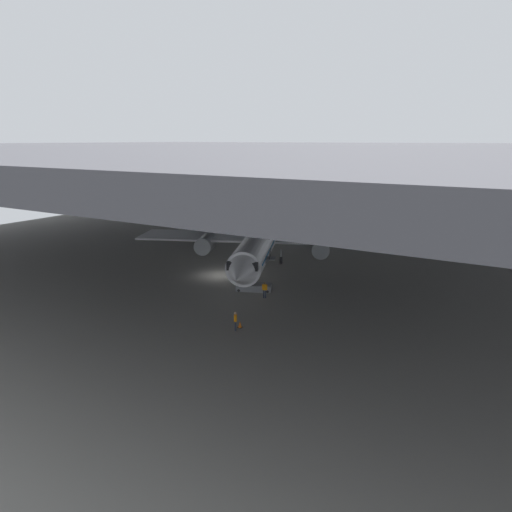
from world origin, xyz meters
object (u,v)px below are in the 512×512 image
crew_worker_by_stairs (265,289)px  traffic_cone_orange (240,324)px  boarding_stairs (255,284)px  crew_worker_near_nose (235,320)px  airplane_main (261,241)px

crew_worker_by_stairs → traffic_cone_orange: 8.07m
boarding_stairs → crew_worker_near_nose: 10.96m
crew_worker_near_nose → crew_worker_by_stairs: (-2.11, 8.50, -0.00)m
crew_worker_near_nose → airplane_main: bearing=114.5°
crew_worker_by_stairs → boarding_stairs: bearing=143.3°
airplane_main → boarding_stairs: bearing=-63.6°
boarding_stairs → crew_worker_by_stairs: (2.15, -1.60, 0.22)m
boarding_stairs → crew_worker_near_nose: (4.25, -10.10, 0.22)m
airplane_main → boarding_stairs: size_ratio=7.22×
crew_worker_near_nose → traffic_cone_orange: (-0.03, 0.72, -0.65)m
crew_worker_near_nose → traffic_cone_orange: 0.97m
traffic_cone_orange → crew_worker_by_stairs: bearing=105.0°
crew_worker_by_stairs → traffic_cone_orange: size_ratio=2.75×
airplane_main → boarding_stairs: 9.91m
crew_worker_by_stairs → traffic_cone_orange: crew_worker_by_stairs is taller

